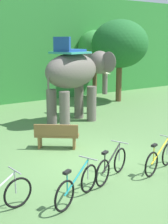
{
  "coord_description": "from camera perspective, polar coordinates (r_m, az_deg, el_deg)",
  "views": [
    {
      "loc": [
        -4.96,
        -7.21,
        3.65
      ],
      "look_at": [
        0.38,
        1.0,
        1.3
      ],
      "focal_mm": 48.26,
      "sensor_mm": 36.0,
      "label": 1
    }
  ],
  "objects": [
    {
      "name": "bike_black",
      "position": [
        8.2,
        5.27,
        -10.01
      ],
      "size": [
        1.57,
        0.81,
        0.92
      ],
      "color": "black",
      "rests_on": "ground"
    },
    {
      "name": "bike_yellow",
      "position": [
        8.91,
        14.18,
        -8.44
      ],
      "size": [
        1.65,
        0.65,
        0.92
      ],
      "color": "black",
      "rests_on": "ground"
    },
    {
      "name": "tree_far_right",
      "position": [
        18.22,
        6.8,
        12.64
      ],
      "size": [
        3.32,
        3.32,
        4.83
      ],
      "color": "brown",
      "rests_on": "ground"
    },
    {
      "name": "bike_teal",
      "position": [
        7.13,
        -1.26,
        -13.76
      ],
      "size": [
        1.58,
        0.8,
        0.92
      ],
      "color": "black",
      "rests_on": "ground"
    },
    {
      "name": "elephant",
      "position": [
        13.42,
        -1.33,
        7.29
      ],
      "size": [
        4.24,
        2.66,
        3.78
      ],
      "color": "#665E56",
      "rests_on": "ground"
    },
    {
      "name": "tree_center",
      "position": [
        19.85,
        2.08,
        12.01
      ],
      "size": [
        2.22,
        2.22,
        4.28
      ],
      "color": "brown",
      "rests_on": "ground"
    },
    {
      "name": "wooden_bench",
      "position": [
        10.35,
        -5.22,
        -4.42
      ],
      "size": [
        1.45,
        1.22,
        0.89
      ],
      "color": "brown",
      "rests_on": "ground"
    },
    {
      "name": "ground_plane",
      "position": [
        9.48,
        1.39,
        -9.15
      ],
      "size": [
        80.0,
        80.0,
        0.0
      ],
      "primitive_type": "plane",
      "color": "#567F47"
    }
  ]
}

